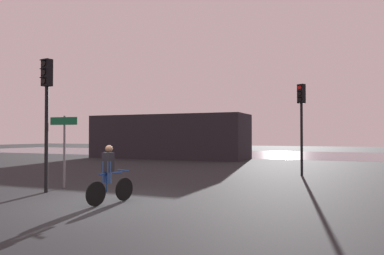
# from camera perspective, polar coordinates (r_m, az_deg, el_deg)

# --- Properties ---
(ground_plane) EXTENTS (120.00, 120.00, 0.00)m
(ground_plane) POSITION_cam_1_polar(r_m,az_deg,el_deg) (10.73, -13.31, -11.32)
(ground_plane) COLOR black
(water_strip) EXTENTS (80.00, 16.00, 0.01)m
(water_strip) POSITION_cam_1_polar(r_m,az_deg,el_deg) (38.26, 13.70, -4.01)
(water_strip) COLOR slate
(water_strip) RESTS_ON ground
(distant_building) EXTENTS (13.08, 4.00, 3.56)m
(distant_building) POSITION_cam_1_polar(r_m,az_deg,el_deg) (31.02, -3.62, -1.41)
(distant_building) COLOR black
(distant_building) RESTS_ON ground
(traffic_light_far_right) EXTENTS (0.40, 0.42, 4.30)m
(traffic_light_far_right) POSITION_cam_1_polar(r_m,az_deg,el_deg) (18.33, 16.33, 2.31)
(traffic_light_far_right) COLOR black
(traffic_light_far_right) RESTS_ON ground
(traffic_light_near_left) EXTENTS (0.35, 0.37, 4.42)m
(traffic_light_near_left) POSITION_cam_1_polar(r_m,az_deg,el_deg) (13.34, -21.28, 3.98)
(traffic_light_near_left) COLOR black
(traffic_light_near_left) RESTS_ON ground
(direction_sign_post) EXTENTS (1.10, 0.18, 2.60)m
(direction_sign_post) POSITION_cam_1_polar(r_m,az_deg,el_deg) (14.30, -18.91, -1.92)
(direction_sign_post) COLOR slate
(direction_sign_post) RESTS_ON ground
(cyclist) EXTENTS (0.52, 1.68, 1.62)m
(cyclist) POSITION_cam_1_polar(r_m,az_deg,el_deg) (10.67, -12.53, -6.93)
(cyclist) COLOR black
(cyclist) RESTS_ON ground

